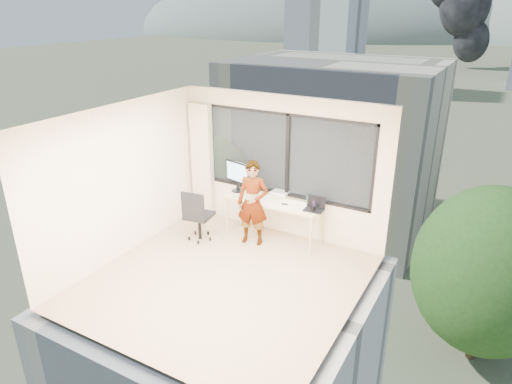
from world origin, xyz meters
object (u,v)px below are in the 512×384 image
Objects in this scene: handbag at (313,199)px; laptop at (314,205)px; monitor at (238,176)px; chair at (199,214)px; desk at (274,219)px; game_console at (279,194)px; person at (253,203)px.

laptop is at bearing -46.48° from handbag.
laptop is (1.60, -0.11, -0.19)m from monitor.
monitor is at bearing 57.46° from chair.
chair is (-1.16, -0.72, 0.13)m from desk.
chair is at bearing -101.31° from monitor.
game_console is (1.14, 0.98, 0.28)m from chair.
desk is at bearing -147.06° from handbag.
desk is at bearing 8.55° from monitor.
person is 0.65m from game_console.
chair is at bearing -136.52° from game_console.
desk is at bearing 23.81° from chair.
monitor is 0.85m from game_console.
monitor is at bearing -163.23° from game_console.
game_console is 1.20× the size of handbag.
laptop is at bearing -3.51° from desk.
monitor is at bearing 175.30° from desk.
game_console is (0.22, 0.61, 0.01)m from person.
handbag is at bearing 16.33° from desk.
desk is 5.12× the size of laptop.
game_console is at bearing -168.44° from handbag.
handbag is (-0.13, 0.25, -0.01)m from laptop.
monitor is (-0.80, 0.07, 0.67)m from desk.
chair reaches higher than handbag.
chair is 2.88× the size of laptop.
monitor is 2.39× the size of handbag.
desk is 1.16× the size of person.
laptop is (0.80, -0.05, 0.48)m from desk.
chair is 3.39× the size of game_console.
handbag reaches higher than game_console.
person is at bearing -23.32° from monitor.
person reaches higher than desk.
handbag is at bearing 18.36° from monitor.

